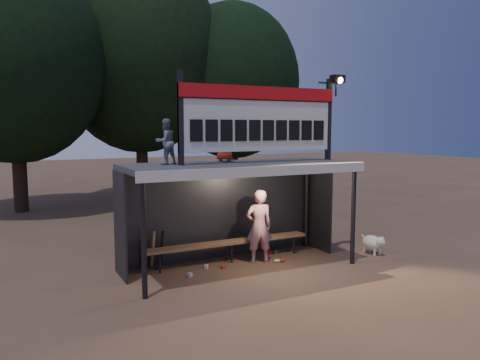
# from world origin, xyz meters

# --- Properties ---
(ground) EXTENTS (80.00, 80.00, 0.00)m
(ground) POSITION_xyz_m (0.00, 0.00, 0.00)
(ground) COLOR #4F3727
(ground) RESTS_ON ground
(player) EXTENTS (0.69, 0.52, 1.68)m
(player) POSITION_xyz_m (0.58, 0.19, 0.84)
(player) COLOR white
(player) RESTS_ON ground
(child_a) EXTENTS (0.54, 0.47, 0.94)m
(child_a) POSITION_xyz_m (-1.58, 0.27, 2.79)
(child_a) COLOR slate
(child_a) RESTS_ON dugout_shelter
(child_b) EXTENTS (0.55, 0.46, 0.96)m
(child_b) POSITION_xyz_m (-0.11, 0.56, 2.80)
(child_b) COLOR #AC2C1A
(child_b) RESTS_ON dugout_shelter
(dugout_shelter) EXTENTS (5.10, 2.08, 2.32)m
(dugout_shelter) POSITION_xyz_m (0.00, 0.24, 1.85)
(dugout_shelter) COLOR #373739
(dugout_shelter) RESTS_ON ground
(scoreboard_assembly) EXTENTS (4.10, 0.27, 1.99)m
(scoreboard_assembly) POSITION_xyz_m (0.56, -0.01, 3.32)
(scoreboard_assembly) COLOR black
(scoreboard_assembly) RESTS_ON dugout_shelter
(bench) EXTENTS (4.00, 0.35, 0.48)m
(bench) POSITION_xyz_m (0.00, 0.55, 0.43)
(bench) COLOR brown
(bench) RESTS_ON ground
(tree_left) EXTENTS (6.46, 6.46, 9.27)m
(tree_left) POSITION_xyz_m (-4.00, 10.00, 5.51)
(tree_left) COLOR black
(tree_left) RESTS_ON ground
(tree_mid) EXTENTS (7.22, 7.22, 10.36)m
(tree_mid) POSITION_xyz_m (1.00, 11.50, 6.17)
(tree_mid) COLOR #312416
(tree_mid) RESTS_ON ground
(tree_right) EXTENTS (6.08, 6.08, 8.72)m
(tree_right) POSITION_xyz_m (5.00, 10.50, 5.19)
(tree_right) COLOR black
(tree_right) RESTS_ON ground
(dog) EXTENTS (0.36, 0.81, 0.49)m
(dog) POSITION_xyz_m (3.42, -0.48, 0.28)
(dog) COLOR silver
(dog) RESTS_ON ground
(bats) EXTENTS (0.48, 0.32, 0.84)m
(bats) POSITION_xyz_m (-1.74, 0.82, 0.43)
(bats) COLOR #966B46
(bats) RESTS_ON ground
(litter) EXTENTS (2.69, 0.92, 0.08)m
(litter) POSITION_xyz_m (0.30, 0.22, 0.04)
(litter) COLOR #B1251E
(litter) RESTS_ON ground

